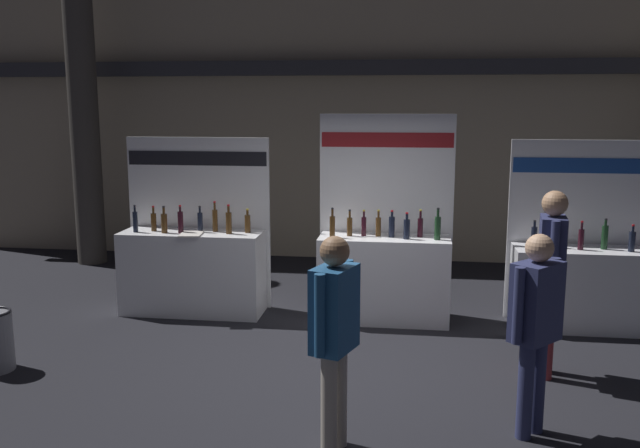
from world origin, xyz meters
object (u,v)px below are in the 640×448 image
Objects in this scene: exhibitor_booth_0 at (194,265)px; visitor_3 at (536,317)px; visitor_2 at (334,325)px; exhibitor_booth_2 at (589,281)px; visitor_1 at (551,266)px; exhibitor_booth_1 at (384,269)px.

exhibitor_booth_0 is 4.68m from visitor_3.
exhibitor_booth_0 reaches higher than visitor_2.
exhibitor_booth_2 is (4.84, 0.03, -0.03)m from exhibitor_booth_0.
exhibitor_booth_2 is at bearing 160.41° from visitor_2.
visitor_1 is at bearing 151.75° from visitor_2.
exhibitor_booth_1 is 1.13× the size of exhibitor_booth_2.
exhibitor_booth_0 is at bearing -84.34° from visitor_3.
visitor_1 is at bearing -116.02° from exhibitor_booth_2.
visitor_1 is 1.09× the size of visitor_2.
visitor_1 is (4.07, -1.54, 0.50)m from exhibitor_booth_0.
visitor_1 is (-0.76, -1.57, 0.53)m from exhibitor_booth_2.
visitor_2 is at bearing -94.17° from exhibitor_booth_1.
visitor_3 is at bearing -111.52° from exhibitor_booth_2.
exhibitor_booth_2 is 1.34× the size of visitor_3.
exhibitor_booth_1 is at bearing -164.91° from visitor_2.
exhibitor_booth_1 reaches higher than visitor_3.
exhibitor_booth_1 is 2.32m from visitor_1.
visitor_1 is at bearing -152.81° from visitor_3.
visitor_3 is (3.72, -2.82, 0.39)m from exhibitor_booth_0.
exhibitor_booth_1 is (2.42, 0.02, 0.03)m from exhibitor_booth_0.
visitor_3 is at bearing -37.13° from exhibitor_booth_0.
exhibitor_booth_1 is at bearing 0.37° from exhibitor_booth_0.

